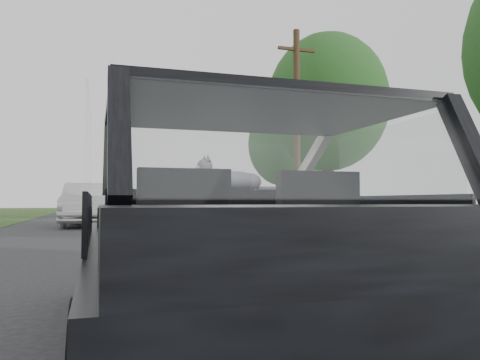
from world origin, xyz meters
TOP-DOWN VIEW (x-y plane):
  - ground at (0.00, 0.00)m, footprint 140.00×140.00m
  - subject_car at (0.00, 0.00)m, footprint 1.80×4.00m
  - dashboard at (0.00, 0.62)m, footprint 1.58×0.45m
  - driver_seat at (-0.40, -0.29)m, footprint 0.50×0.72m
  - passenger_seat at (0.40, -0.29)m, footprint 0.50×0.72m
  - steering_wheel at (-0.40, 0.33)m, footprint 0.36×0.36m
  - cat at (0.18, 0.60)m, footprint 0.61×0.30m
  - guardrail at (4.30, 10.00)m, footprint 0.05×90.00m
  - other_car at (-1.14, 15.55)m, footprint 2.12×5.00m
  - highway_sign at (4.71, 19.55)m, footprint 0.11×1.01m
  - utility_pole at (5.84, 12.10)m, footprint 0.23×0.23m
  - tree_1 at (9.84, 17.36)m, footprint 7.65×7.65m
  - tree_2 at (10.22, 23.81)m, footprint 5.32×5.32m
  - tree_3 at (13.62, 29.46)m, footprint 6.74×6.74m

SIDE VIEW (x-z plane):
  - ground at x=0.00m, z-range 0.00..0.00m
  - guardrail at x=4.30m, z-range 0.42..0.74m
  - subject_car at x=0.00m, z-range 0.00..1.45m
  - other_car at x=-1.14m, z-range 0.00..1.62m
  - dashboard at x=0.00m, z-range 0.70..1.00m
  - driver_seat at x=-0.40m, z-range 0.67..1.09m
  - passenger_seat at x=0.40m, z-range 0.67..1.09m
  - steering_wheel at x=-0.40m, z-range 0.90..0.94m
  - cat at x=0.18m, z-range 0.95..1.22m
  - highway_sign at x=4.71m, z-range 0.00..2.53m
  - tree_2 at x=10.22m, z-range 0.00..6.83m
  - utility_pole at x=5.84m, z-range 0.00..7.00m
  - tree_3 at x=13.62m, z-range 0.00..8.11m
  - tree_1 at x=9.84m, z-range 0.00..8.85m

